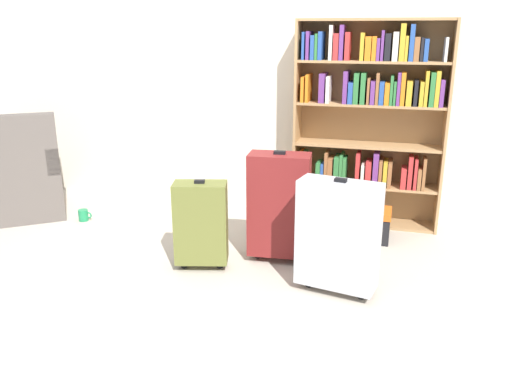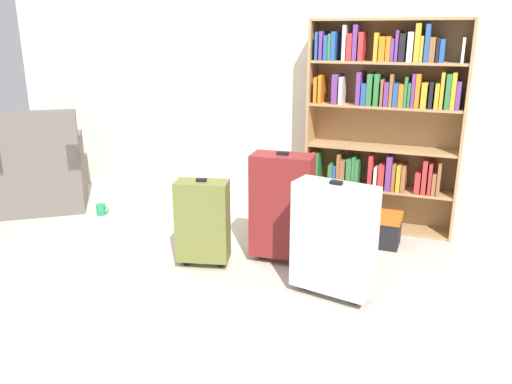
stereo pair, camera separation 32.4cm
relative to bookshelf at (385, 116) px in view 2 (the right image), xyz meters
The scene contains 9 objects.
ground_plane 1.90m from the bookshelf, 116.96° to the right, with size 10.17×10.17×0.00m, color #B2A899.
back_wall 0.88m from the bookshelf, 165.93° to the left, with size 5.81×0.10×2.60m, color beige.
bookshelf is the anchor object (origin of this frame).
armchair 2.99m from the bookshelf, 168.06° to the right, with size 0.98×0.98×0.90m.
mug 2.49m from the bookshelf, 165.17° to the right, with size 0.12×0.08×0.10m.
storage_box 0.86m from the bookshelf, 85.24° to the right, with size 0.39×0.23×0.24m.
suitcase_olive 1.63m from the bookshelf, 129.98° to the right, with size 0.38×0.26×0.61m.
suitcase_silver 1.38m from the bookshelf, 93.38° to the right, with size 0.50×0.28×0.72m.
suitcase_dark_red 1.16m from the bookshelf, 119.80° to the right, with size 0.43×0.24×0.77m.
Camera 2 is at (1.27, -2.51, 1.52)m, focal length 36.01 mm.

